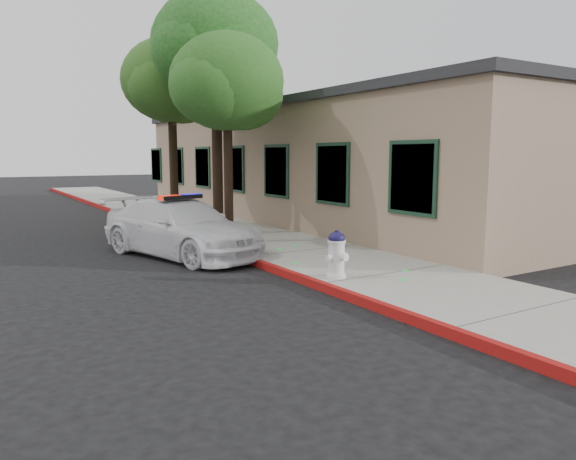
{
  "coord_description": "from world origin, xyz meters",
  "views": [
    {
      "loc": [
        -5.48,
        -7.76,
        2.46
      ],
      "look_at": [
        0.42,
        1.81,
        0.88
      ],
      "focal_mm": 33.45,
      "sensor_mm": 36.0,
      "label": 1
    }
  ],
  "objects_px": {
    "police_car": "(181,228)",
    "street_tree_near": "(228,86)",
    "fire_hydrant": "(337,254)",
    "street_tree_mid": "(215,51)",
    "street_tree_far": "(173,85)",
    "clapboard_building": "(329,164)"
  },
  "relations": [
    {
      "from": "street_tree_near",
      "to": "street_tree_far",
      "type": "relative_size",
      "value": 0.9
    },
    {
      "from": "street_tree_mid",
      "to": "fire_hydrant",
      "type": "bearing_deg",
      "value": -95.17
    },
    {
      "from": "fire_hydrant",
      "to": "street_tree_far",
      "type": "xyz_separation_m",
      "value": [
        0.2,
        9.26,
        4.14
      ]
    },
    {
      "from": "clapboard_building",
      "to": "police_car",
      "type": "xyz_separation_m",
      "value": [
        -7.59,
        -4.35,
        -1.43
      ]
    },
    {
      "from": "police_car",
      "to": "street_tree_near",
      "type": "height_order",
      "value": "street_tree_near"
    },
    {
      "from": "police_car",
      "to": "street_tree_near",
      "type": "xyz_separation_m",
      "value": [
        1.61,
        0.65,
        3.53
      ]
    },
    {
      "from": "police_car",
      "to": "fire_hydrant",
      "type": "relative_size",
      "value": 5.74
    },
    {
      "from": "clapboard_building",
      "to": "street_tree_far",
      "type": "height_order",
      "value": "street_tree_far"
    },
    {
      "from": "street_tree_near",
      "to": "fire_hydrant",
      "type": "bearing_deg",
      "value": -91.79
    },
    {
      "from": "street_tree_mid",
      "to": "street_tree_far",
      "type": "xyz_separation_m",
      "value": [
        -0.42,
        2.49,
        -0.7
      ]
    },
    {
      "from": "police_car",
      "to": "clapboard_building",
      "type": "bearing_deg",
      "value": 12.89
    },
    {
      "from": "police_car",
      "to": "street_tree_near",
      "type": "bearing_deg",
      "value": 4.98
    },
    {
      "from": "police_car",
      "to": "street_tree_mid",
      "type": "bearing_deg",
      "value": 32.2
    },
    {
      "from": "street_tree_near",
      "to": "street_tree_mid",
      "type": "bearing_deg",
      "value": 75.34
    },
    {
      "from": "street_tree_far",
      "to": "police_car",
      "type": "bearing_deg",
      "value": -108.66
    },
    {
      "from": "clapboard_building",
      "to": "fire_hydrant",
      "type": "relative_size",
      "value": 23.31
    },
    {
      "from": "police_car",
      "to": "street_tree_mid",
      "type": "xyz_separation_m",
      "value": [
        2.06,
        2.38,
        4.74
      ]
    },
    {
      "from": "clapboard_building",
      "to": "street_tree_near",
      "type": "bearing_deg",
      "value": -148.26
    },
    {
      "from": "fire_hydrant",
      "to": "street_tree_far",
      "type": "height_order",
      "value": "street_tree_far"
    },
    {
      "from": "fire_hydrant",
      "to": "street_tree_near",
      "type": "height_order",
      "value": "street_tree_near"
    },
    {
      "from": "street_tree_mid",
      "to": "street_tree_far",
      "type": "distance_m",
      "value": 2.62
    },
    {
      "from": "clapboard_building",
      "to": "street_tree_mid",
      "type": "bearing_deg",
      "value": -160.43
    }
  ]
}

